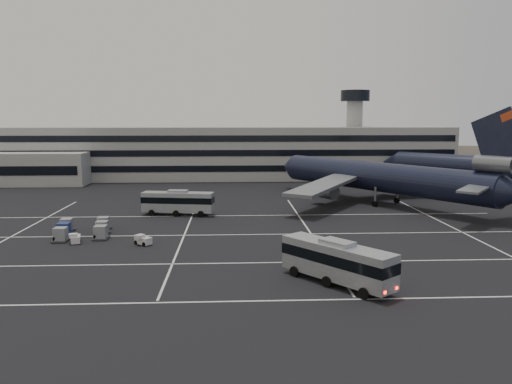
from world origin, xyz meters
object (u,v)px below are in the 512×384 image
bus_near (337,260)px  bus_far (178,201)px  uld_cluster (83,229)px  tug_a (76,239)px  trijet_main (381,177)px

bus_near → bus_far: (-19.50, 36.77, -0.09)m
bus_far → uld_cluster: bearing=150.1°
bus_far → tug_a: bus_far is taller
bus_far → tug_a: (-11.45, -18.88, -1.74)m
uld_cluster → bus_near: bearing=-35.6°
bus_near → tug_a: (-30.95, 17.89, -1.83)m
trijet_main → bus_far: 38.83m
trijet_main → uld_cluster: (-49.34, -23.65, -4.32)m
bus_near → tug_a: bearing=111.5°
trijet_main → tug_a: trijet_main is taller
trijet_main → bus_near: (-18.08, -46.07, -2.81)m
tug_a → uld_cluster: (-0.32, 4.53, 0.32)m
tug_a → bus_far: bearing=43.2°
bus_near → uld_cluster: size_ratio=1.22×
bus_far → uld_cluster: bus_far is taller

